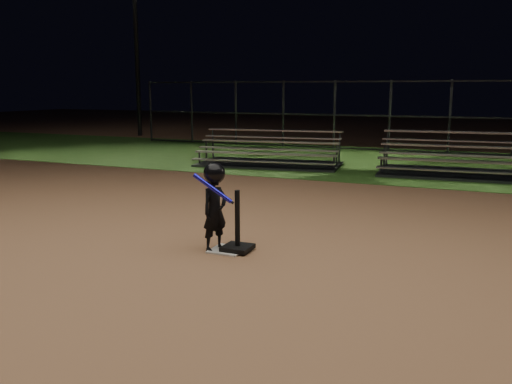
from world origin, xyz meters
name	(u,v)px	position (x,y,z in m)	size (l,w,h in m)	color
ground	(228,251)	(0.00, 0.00, 0.00)	(80.00, 80.00, 0.00)	#996845
grass_strip	(371,161)	(0.00, 10.00, 0.01)	(60.00, 8.00, 0.01)	#2A501A
home_plate	(228,250)	(0.00, 0.00, 0.01)	(0.45, 0.45, 0.02)	beige
batting_tee	(238,239)	(0.14, 0.03, 0.18)	(0.38, 0.38, 0.83)	black
child_batter	(215,204)	(-0.17, -0.04, 0.65)	(0.53, 0.48, 1.23)	black
bleacher_left	(269,158)	(-2.58, 8.01, 0.21)	(4.29, 2.48, 1.00)	silver
bleacher_right	(469,167)	(2.82, 8.24, 0.22)	(4.54, 2.42, 1.08)	#A9A9AD
backstop_fence	(390,116)	(0.00, 13.00, 1.25)	(20.08, 0.08, 2.50)	#38383D
light_pole_left	(135,28)	(-12.00, 14.94, 4.95)	(0.90, 0.53, 8.30)	#2D2D30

